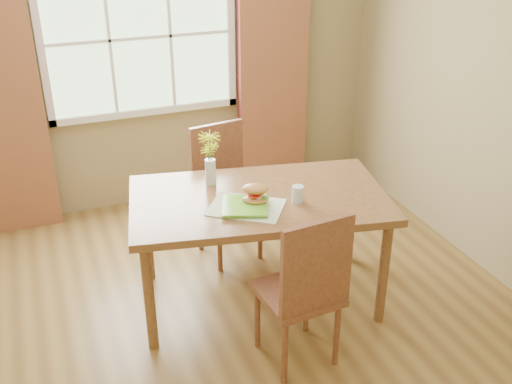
{
  "coord_description": "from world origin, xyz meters",
  "views": [
    {
      "loc": [
        -0.9,
        -3.08,
        2.59
      ],
      "look_at": [
        0.32,
        0.08,
        0.87
      ],
      "focal_mm": 42.0,
      "sensor_mm": 36.0,
      "label": 1
    }
  ],
  "objects": [
    {
      "name": "flower_vase",
      "position": [
        0.13,
        0.41,
        1.03
      ],
      "size": [
        0.15,
        0.15,
        0.37
      ],
      "color": "silver",
      "rests_on": "dining_table"
    },
    {
      "name": "water_glass",
      "position": [
        0.56,
        -0.03,
        0.86
      ],
      "size": [
        0.07,
        0.07,
        0.11
      ],
      "color": "silver",
      "rests_on": "dining_table"
    },
    {
      "name": "chair_far",
      "position": [
        0.35,
        0.84,
        0.57
      ],
      "size": [
        0.49,
        0.49,
        1.03
      ],
      "rotation": [
        0.0,
        0.0,
        0.14
      ],
      "color": "brown",
      "rests_on": "room"
    },
    {
      "name": "plate",
      "position": [
        0.22,
        -0.0,
        0.82
      ],
      "size": [
        0.36,
        0.36,
        0.01
      ],
      "primitive_type": "cube",
      "rotation": [
        0.0,
        0.0,
        -0.36
      ],
      "color": "#6EC932",
      "rests_on": "placemat"
    },
    {
      "name": "curtain_right",
      "position": [
        1.15,
        1.78,
        1.1
      ],
      "size": [
        0.65,
        0.08,
        2.2
      ],
      "primitive_type": "cube",
      "color": "maroon",
      "rests_on": "room"
    },
    {
      "name": "placemat",
      "position": [
        0.23,
        0.01,
        0.81
      ],
      "size": [
        0.56,
        0.53,
        0.01
      ],
      "primitive_type": "cube",
      "rotation": [
        0.0,
        0.0,
        -0.62
      ],
      "color": "silver",
      "rests_on": "dining_table"
    },
    {
      "name": "dining_table",
      "position": [
        0.36,
        0.13,
        0.72
      ],
      "size": [
        1.8,
        1.23,
        0.81
      ],
      "rotation": [
        0.0,
        0.0,
        -0.19
      ],
      "color": "brown",
      "rests_on": "room"
    },
    {
      "name": "croissant_sandwich",
      "position": [
        0.3,
        0.02,
        0.89
      ],
      "size": [
        0.2,
        0.18,
        0.13
      ],
      "rotation": [
        0.0,
        0.0,
        -0.49
      ],
      "color": "gold",
      "rests_on": "plate"
    },
    {
      "name": "window",
      "position": [
        0.0,
        1.87,
        1.5
      ],
      "size": [
        1.62,
        0.06,
        1.32
      ],
      "color": "#A2C695",
      "rests_on": "room"
    },
    {
      "name": "room",
      "position": [
        0.0,
        0.0,
        1.35
      ],
      "size": [
        4.24,
        3.84,
        2.74
      ],
      "color": "olive",
      "rests_on": "ground"
    },
    {
      "name": "chair_near",
      "position": [
        0.37,
        -0.58,
        0.57
      ],
      "size": [
        0.47,
        0.47,
        1.04
      ],
      "rotation": [
        0.0,
        0.0,
        0.09
      ],
      "color": "brown",
      "rests_on": "room"
    }
  ]
}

